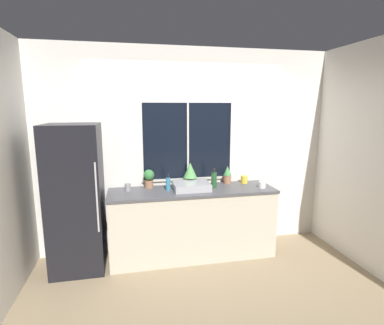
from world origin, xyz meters
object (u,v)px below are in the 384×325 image
object	(u,v)px
bottle_tall	(214,180)
mug_grey	(128,187)
potted_plant_left	(149,177)
mug_white	(262,185)
refrigerator	(76,198)
potted_plant_center	(190,172)
potted_plant_right	(227,174)
soap_bottle	(168,184)
mug_yellow	(244,180)
sink	(191,186)

from	to	relation	value
bottle_tall	mug_grey	size ratio (longest dim) A/B	2.72
potted_plant_left	mug_white	bearing A→B (deg)	-12.61
refrigerator	potted_plant_center	bearing A→B (deg)	7.89
refrigerator	bottle_tall	bearing A→B (deg)	0.46
potted_plant_center	mug_grey	xyz separation A→B (m)	(-0.82, -0.11, -0.14)
bottle_tall	mug_grey	xyz separation A→B (m)	(-1.10, 0.07, -0.06)
refrigerator	potted_plant_left	xyz separation A→B (m)	(0.87, 0.20, 0.16)
potted_plant_left	potted_plant_right	size ratio (longest dim) A/B	0.99
soap_bottle	bottle_tall	bearing A→B (deg)	-0.02
potted_plant_right	bottle_tall	bearing A→B (deg)	-142.91
potted_plant_left	soap_bottle	size ratio (longest dim) A/B	1.14
mug_white	mug_yellow	bearing A→B (deg)	116.21
potted_plant_right	bottle_tall	world-z (taller)	bottle_tall
potted_plant_center	soap_bottle	distance (m)	0.38
soap_bottle	bottle_tall	size ratio (longest dim) A/B	0.80
potted_plant_right	mug_yellow	bearing A→B (deg)	-10.36
potted_plant_right	mug_white	size ratio (longest dim) A/B	2.56
mug_yellow	bottle_tall	bearing A→B (deg)	-163.38
refrigerator	mug_yellow	size ratio (longest dim) A/B	17.07
refrigerator	potted_plant_right	xyz separation A→B (m)	(1.94, 0.20, 0.15)
potted_plant_center	mug_white	xyz separation A→B (m)	(0.89, -0.32, -0.14)
potted_plant_left	mug_yellow	xyz separation A→B (m)	(1.30, -0.04, -0.08)
refrigerator	mug_grey	world-z (taller)	refrigerator
potted_plant_left	potted_plant_center	distance (m)	0.55
bottle_tall	mug_yellow	world-z (taller)	bottle_tall
soap_bottle	mug_grey	size ratio (longest dim) A/B	2.18
sink	bottle_tall	size ratio (longest dim) A/B	1.74
refrigerator	bottle_tall	size ratio (longest dim) A/B	6.72
sink	potted_plant_left	world-z (taller)	sink
mug_white	potted_plant_left	bearing A→B (deg)	167.39
potted_plant_right	bottle_tall	xyz separation A→B (m)	(-0.24, -0.18, -0.02)
sink	mug_yellow	size ratio (longest dim) A/B	4.42
soap_bottle	mug_white	distance (m)	1.22
refrigerator	mug_yellow	distance (m)	2.18
refrigerator	potted_plant_center	size ratio (longest dim) A/B	5.67
sink	soap_bottle	distance (m)	0.30
potted_plant_center	soap_bottle	size ratio (longest dim) A/B	1.48
soap_bottle	potted_plant_center	bearing A→B (deg)	29.62
mug_grey	refrigerator	bearing A→B (deg)	-171.81
sink	mug_white	world-z (taller)	sink
potted_plant_right	soap_bottle	bearing A→B (deg)	-167.74
refrigerator	mug_white	distance (m)	2.31
potted_plant_right	soap_bottle	world-z (taller)	potted_plant_right
potted_plant_right	refrigerator	bearing A→B (deg)	-174.21
potted_plant_center	mug_yellow	xyz separation A→B (m)	(0.75, -0.04, -0.13)
refrigerator	potted_plant_right	bearing A→B (deg)	5.79
sink	bottle_tall	xyz separation A→B (m)	(0.31, 0.02, 0.06)
sink	soap_bottle	bearing A→B (deg)	176.84
mug_white	mug_yellow	xyz separation A→B (m)	(-0.14, 0.28, 0.01)
potted_plant_center	bottle_tall	distance (m)	0.34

